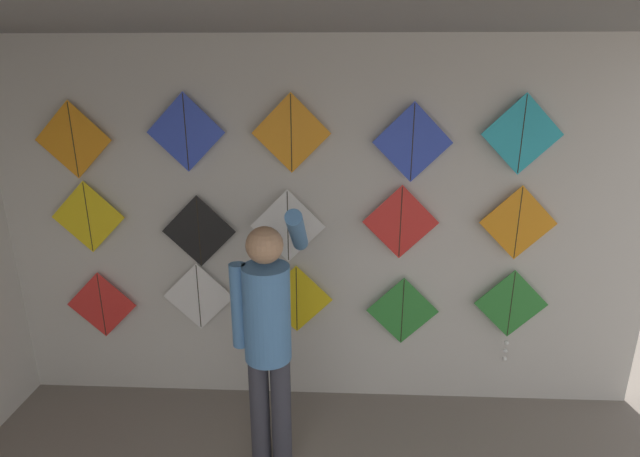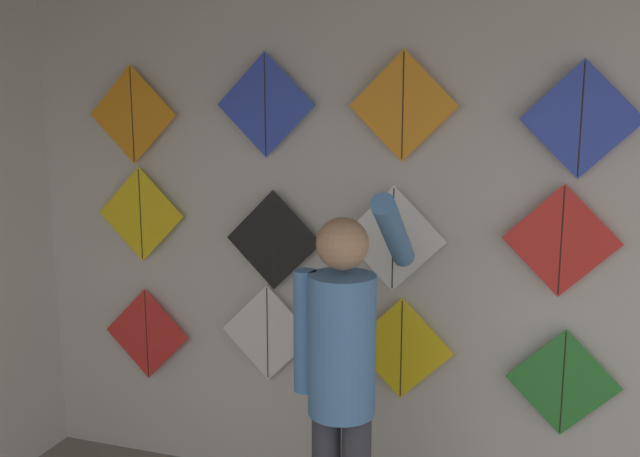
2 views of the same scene
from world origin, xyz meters
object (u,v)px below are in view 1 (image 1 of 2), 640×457
at_px(kite_13, 413,142).
at_px(kite_7, 288,226).
at_px(kite_3, 402,311).
at_px(kite_0, 102,305).
at_px(kite_14, 522,134).
at_px(kite_4, 510,309).
at_px(kite_11, 186,132).
at_px(kite_8, 401,222).
at_px(kite_2, 297,299).
at_px(kite_6, 199,231).
at_px(kite_12, 291,133).
at_px(kite_1, 199,297).
at_px(shopkeeper, 268,330).
at_px(kite_5, 88,217).
at_px(kite_10, 73,140).
at_px(kite_9, 518,223).

bearing_deg(kite_13, kite_7, 180.00).
bearing_deg(kite_3, kite_7, 180.00).
distance_m(kite_0, kite_14, 3.37).
height_order(kite_4, kite_11, kite_11).
relative_size(kite_8, kite_14, 1.00).
xyz_separation_m(kite_2, kite_7, (-0.06, 0.00, 0.59)).
distance_m(kite_6, kite_12, 1.01).
xyz_separation_m(kite_1, kite_13, (1.58, 0.00, 1.20)).
bearing_deg(kite_6, kite_0, 180.00).
bearing_deg(shopkeeper, kite_11, 140.67).
xyz_separation_m(kite_2, kite_4, (1.63, -0.00, -0.04)).
xyz_separation_m(kite_4, kite_12, (-1.64, 0.00, 1.31)).
bearing_deg(kite_2, shopkeeper, -99.13).
distance_m(kite_8, kite_12, 1.01).
height_order(kite_1, kite_12, kite_12).
bearing_deg(kite_6, kite_8, 0.00).
bearing_deg(kite_3, kite_6, 180.00).
xyz_separation_m(kite_5, kite_13, (2.36, 0.00, 0.57)).
height_order(kite_3, kite_11, kite_11).
bearing_deg(kite_10, kite_6, 0.00).
bearing_deg(kite_1, kite_4, -0.02).
height_order(kite_2, kite_6, kite_6).
bearing_deg(kite_3, kite_4, -0.07).
distance_m(kite_13, kite_14, 0.74).
xyz_separation_m(kite_1, kite_6, (0.04, 0.00, 0.53)).
bearing_deg(kite_10, kite_1, 0.00).
height_order(kite_0, kite_1, kite_1).
distance_m(shopkeeper, kite_5, 1.67).
bearing_deg(shopkeeper, kite_13, 46.03).
relative_size(kite_4, kite_6, 1.38).
height_order(kite_4, kite_12, kite_12).
distance_m(kite_9, kite_12, 1.74).
bearing_deg(kite_4, kite_0, 179.98).
xyz_separation_m(kite_2, kite_8, (0.76, 0.00, 0.63)).
xyz_separation_m(kite_8, kite_13, (0.05, 0.00, 0.58)).
bearing_deg(kite_11, kite_1, 180.00).
distance_m(kite_0, kite_13, 2.69).
xyz_separation_m(kite_1, kite_10, (-0.81, 0.00, 1.20)).
xyz_separation_m(kite_0, kite_7, (1.49, 0.00, 0.67)).
distance_m(kite_2, kite_7, 0.59).
bearing_deg(kite_9, kite_1, 180.00).
bearing_deg(kite_8, kite_3, 0.00).
xyz_separation_m(kite_10, kite_13, (2.39, 0.00, -0.00)).
bearing_deg(kite_3, kite_2, 180.00).
relative_size(kite_5, kite_14, 1.00).
height_order(kite_9, kite_14, kite_14).
height_order(kite_3, kite_8, kite_8).
bearing_deg(kite_6, kite_10, 180.00).
bearing_deg(kite_2, kite_5, 180.00).
height_order(kite_3, kite_6, kite_6).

